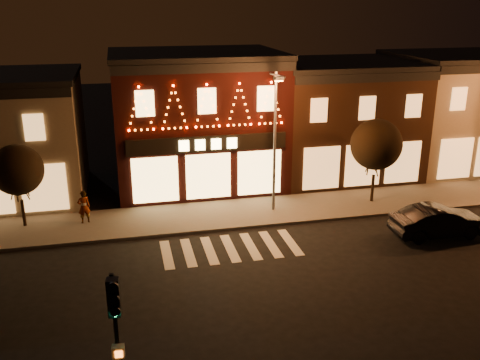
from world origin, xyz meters
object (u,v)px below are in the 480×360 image
object	(u,v)px
traffic_signal_near	(116,323)
dark_sedan	(439,221)
pedestrian	(84,207)
streetlamp_mid	(275,132)

from	to	relation	value
traffic_signal_near	dark_sedan	size ratio (longest dim) A/B	0.96
traffic_signal_near	pedestrian	distance (m)	14.94
streetlamp_mid	dark_sedan	xyz separation A→B (m)	(7.16, -4.65, -3.82)
traffic_signal_near	dark_sedan	world-z (taller)	traffic_signal_near
traffic_signal_near	dark_sedan	distance (m)	18.30
pedestrian	streetlamp_mid	bearing A→B (deg)	160.95
traffic_signal_near	streetlamp_mid	size ratio (longest dim) A/B	0.60
streetlamp_mid	dark_sedan	bearing A→B (deg)	-44.91
streetlamp_mid	dark_sedan	world-z (taller)	streetlamp_mid
traffic_signal_near	pedestrian	size ratio (longest dim) A/B	2.60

